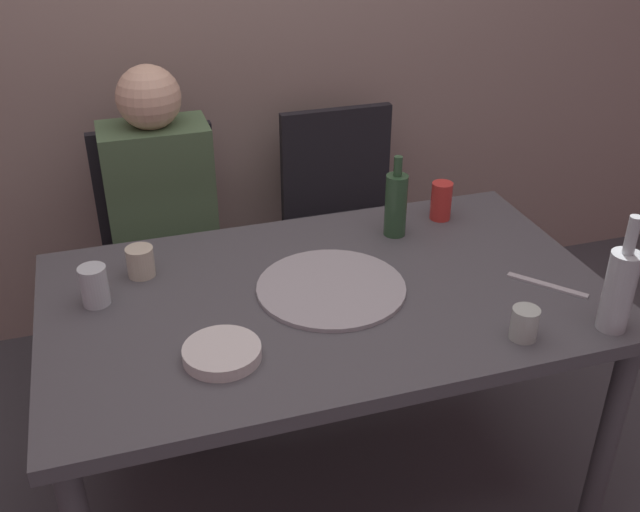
{
  "coord_description": "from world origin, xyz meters",
  "views": [
    {
      "loc": [
        -0.52,
        -1.58,
        1.79
      ],
      "look_at": [
        0.01,
        0.11,
        0.78
      ],
      "focal_mm": 41.34,
      "sensor_mm": 36.0,
      "label": 1
    }
  ],
  "objects_px": {
    "dining_table": "(327,316)",
    "pizza_tray": "(331,288)",
    "tumbler_far": "(94,286)",
    "guest_in_sweater": "(166,227)",
    "plate_stack": "(222,353)",
    "tumbler_near": "(141,262)",
    "chair_right": "(345,214)",
    "soda_can": "(441,201)",
    "table_knife": "(547,285)",
    "wine_glass": "(524,324)",
    "beer_bottle": "(619,288)",
    "wine_bottle": "(396,204)",
    "chair_left": "(164,240)"
  },
  "relations": [
    {
      "from": "dining_table",
      "to": "soda_can",
      "type": "xyz_separation_m",
      "value": [
        0.48,
        0.31,
        0.14
      ]
    },
    {
      "from": "wine_bottle",
      "to": "wine_glass",
      "type": "height_order",
      "value": "wine_bottle"
    },
    {
      "from": "wine_glass",
      "to": "soda_can",
      "type": "relative_size",
      "value": 0.67
    },
    {
      "from": "chair_left",
      "to": "soda_can",
      "type": "bearing_deg",
      "value": 147.28
    },
    {
      "from": "soda_can",
      "to": "plate_stack",
      "type": "distance_m",
      "value": 0.95
    },
    {
      "from": "wine_bottle",
      "to": "chair_left",
      "type": "height_order",
      "value": "wine_bottle"
    },
    {
      "from": "beer_bottle",
      "to": "tumbler_near",
      "type": "relative_size",
      "value": 3.64
    },
    {
      "from": "dining_table",
      "to": "beer_bottle",
      "type": "xyz_separation_m",
      "value": [
        0.62,
        -0.37,
        0.19
      ]
    },
    {
      "from": "wine_bottle",
      "to": "table_knife",
      "type": "distance_m",
      "value": 0.5
    },
    {
      "from": "table_knife",
      "to": "guest_in_sweater",
      "type": "bearing_deg",
      "value": -172.63
    },
    {
      "from": "tumbler_far",
      "to": "chair_right",
      "type": "bearing_deg",
      "value": 37.39
    },
    {
      "from": "tumbler_near",
      "to": "chair_right",
      "type": "height_order",
      "value": "chair_right"
    },
    {
      "from": "pizza_tray",
      "to": "plate_stack",
      "type": "xyz_separation_m",
      "value": [
        -0.34,
        -0.21,
        0.01
      ]
    },
    {
      "from": "pizza_tray",
      "to": "chair_left",
      "type": "relative_size",
      "value": 0.45
    },
    {
      "from": "soda_can",
      "to": "chair_right",
      "type": "distance_m",
      "value": 0.62
    },
    {
      "from": "dining_table",
      "to": "wine_glass",
      "type": "relative_size",
      "value": 18.27
    },
    {
      "from": "guest_in_sweater",
      "to": "table_knife",
      "type": "bearing_deg",
      "value": 137.83
    },
    {
      "from": "wine_glass",
      "to": "chair_right",
      "type": "height_order",
      "value": "chair_right"
    },
    {
      "from": "beer_bottle",
      "to": "guest_in_sweater",
      "type": "xyz_separation_m",
      "value": [
        -0.97,
        1.06,
        -0.21
      ]
    },
    {
      "from": "dining_table",
      "to": "tumbler_far",
      "type": "distance_m",
      "value": 0.62
    },
    {
      "from": "tumbler_near",
      "to": "soda_can",
      "type": "height_order",
      "value": "soda_can"
    },
    {
      "from": "wine_glass",
      "to": "tumbler_near",
      "type": "bearing_deg",
      "value": 146.02
    },
    {
      "from": "dining_table",
      "to": "pizza_tray",
      "type": "relative_size",
      "value": 3.71
    },
    {
      "from": "wine_glass",
      "to": "guest_in_sweater",
      "type": "height_order",
      "value": "guest_in_sweater"
    },
    {
      "from": "tumbler_near",
      "to": "chair_right",
      "type": "relative_size",
      "value": 0.09
    },
    {
      "from": "soda_can",
      "to": "wine_glass",
      "type": "bearing_deg",
      "value": -97.72
    },
    {
      "from": "tumbler_far",
      "to": "plate_stack",
      "type": "distance_m",
      "value": 0.43
    },
    {
      "from": "beer_bottle",
      "to": "dining_table",
      "type": "bearing_deg",
      "value": 149.5
    },
    {
      "from": "beer_bottle",
      "to": "soda_can",
      "type": "xyz_separation_m",
      "value": [
        -0.14,
        0.68,
        -0.05
      ]
    },
    {
      "from": "dining_table",
      "to": "pizza_tray",
      "type": "xyz_separation_m",
      "value": [
        0.01,
        0.01,
        0.08
      ]
    },
    {
      "from": "plate_stack",
      "to": "chair_right",
      "type": "bearing_deg",
      "value": 57.37
    },
    {
      "from": "chair_right",
      "to": "table_knife",
      "type": "bearing_deg",
      "value": 103.1
    },
    {
      "from": "tumbler_far",
      "to": "guest_in_sweater",
      "type": "distance_m",
      "value": 0.63
    },
    {
      "from": "wine_glass",
      "to": "guest_in_sweater",
      "type": "xyz_separation_m",
      "value": [
        -0.74,
        1.03,
        -0.13
      ]
    },
    {
      "from": "tumbler_near",
      "to": "beer_bottle",
      "type": "bearing_deg",
      "value": -29.09
    },
    {
      "from": "tumbler_near",
      "to": "soda_can",
      "type": "relative_size",
      "value": 0.69
    },
    {
      "from": "beer_bottle",
      "to": "table_knife",
      "type": "bearing_deg",
      "value": 101.26
    },
    {
      "from": "pizza_tray",
      "to": "tumbler_near",
      "type": "height_order",
      "value": "tumbler_near"
    },
    {
      "from": "soda_can",
      "to": "table_knife",
      "type": "bearing_deg",
      "value": -77.75
    },
    {
      "from": "tumbler_near",
      "to": "chair_right",
      "type": "distance_m",
      "value": 1.05
    },
    {
      "from": "wine_bottle",
      "to": "tumbler_far",
      "type": "height_order",
      "value": "wine_bottle"
    },
    {
      "from": "wine_glass",
      "to": "chair_right",
      "type": "bearing_deg",
      "value": 92.1
    },
    {
      "from": "wine_bottle",
      "to": "wine_glass",
      "type": "relative_size",
      "value": 3.1
    },
    {
      "from": "wine_bottle",
      "to": "wine_glass",
      "type": "bearing_deg",
      "value": -81.19
    },
    {
      "from": "wine_bottle",
      "to": "soda_can",
      "type": "relative_size",
      "value": 2.08
    },
    {
      "from": "tumbler_near",
      "to": "soda_can",
      "type": "bearing_deg",
      "value": 4.4
    },
    {
      "from": "chair_right",
      "to": "soda_can",
      "type": "bearing_deg",
      "value": 103.82
    },
    {
      "from": "beer_bottle",
      "to": "wine_glass",
      "type": "bearing_deg",
      "value": 173.09
    },
    {
      "from": "plate_stack",
      "to": "chair_left",
      "type": "bearing_deg",
      "value": 91.66
    },
    {
      "from": "beer_bottle",
      "to": "chair_right",
      "type": "distance_m",
      "value": 1.29
    }
  ]
}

